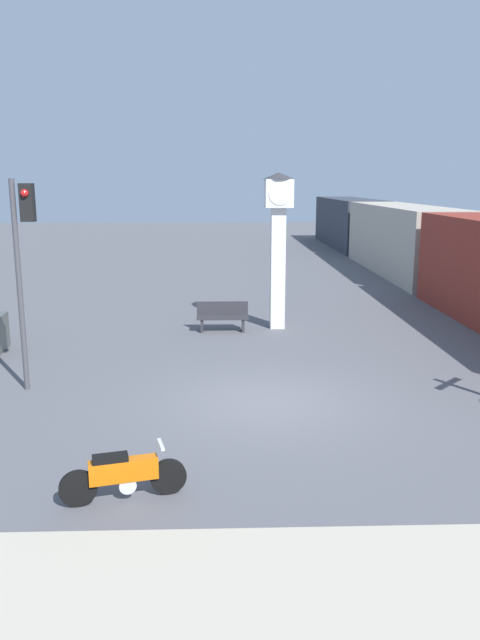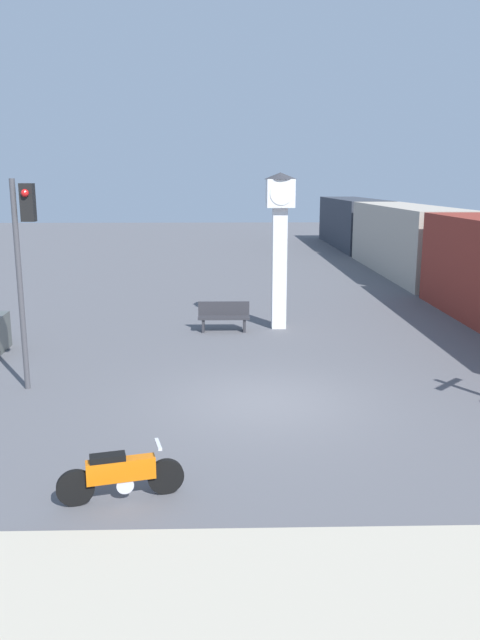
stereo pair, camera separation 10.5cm
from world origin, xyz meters
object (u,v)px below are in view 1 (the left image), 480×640
motorcycle (123,475)px  freight_train (403,239)px  clock_tower (278,228)px  traffic_light (23,248)px  bench (222,316)px

motorcycle → freight_train: 25.62m
clock_tower → traffic_light: 8.43m
motorcycle → bench: 10.66m
motorcycle → bench: (1.50, 10.55, 0.10)m
bench → motorcycle: bearing=-98.1°
motorcycle → traffic_light: size_ratio=0.39×
traffic_light → freight_train: bearing=53.1°
motorcycle → bench: bearing=67.6°
motorcycle → bench: bench is taller
clock_tower → bench: clock_tower is taller
freight_train → bench: size_ratio=25.11×
motorcycle → freight_train: (10.77, 23.21, 1.31)m
traffic_light → bench: (4.30, 5.44, -2.68)m
traffic_light → bench: bearing=51.7°
clock_tower → bench: 3.24m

